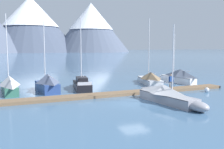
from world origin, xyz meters
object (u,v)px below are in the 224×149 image
object	(u,v)px
sailboat_mid_dock_port	(81,84)
sailboat_mid_dock_starboard	(169,95)
sailboat_far_berth	(149,78)
person_on_dock	(171,81)
mooring_buoy_channel_marker	(207,90)
sailboat_nearest_berth	(9,84)
sailboat_second_berth	(47,83)
sailboat_outer_slip	(178,76)

from	to	relation	value
sailboat_mid_dock_port	sailboat_mid_dock_starboard	xyz separation A→B (m)	(5.65, -10.66, 0.19)
sailboat_far_berth	person_on_dock	xyz separation A→B (m)	(-0.53, -6.21, 0.47)
mooring_buoy_channel_marker	sailboat_mid_dock_port	bearing A→B (deg)	151.09
sailboat_nearest_berth	sailboat_mid_dock_starboard	xyz separation A→B (m)	(13.87, -10.72, -0.16)
sailboat_nearest_berth	sailboat_second_berth	bearing A→B (deg)	-8.62
sailboat_second_berth	person_on_dock	world-z (taller)	sailboat_second_berth
sailboat_mid_dock_starboard	sailboat_far_berth	distance (m)	12.21
sailboat_far_berth	sailboat_outer_slip	world-z (taller)	sailboat_far_berth
sailboat_mid_dock_port	sailboat_mid_dock_starboard	size ratio (longest dim) A/B	1.12
mooring_buoy_channel_marker	sailboat_mid_dock_starboard	bearing A→B (deg)	-153.93
sailboat_far_berth	mooring_buoy_channel_marker	world-z (taller)	sailboat_far_berth
sailboat_nearest_berth	person_on_dock	xyz separation A→B (m)	(17.49, -5.44, 0.32)
sailboat_mid_dock_starboard	person_on_dock	world-z (taller)	sailboat_mid_dock_starboard
sailboat_mid_dock_starboard	sailboat_outer_slip	world-z (taller)	sailboat_mid_dock_starboard
sailboat_second_berth	sailboat_far_berth	xyz separation A→B (m)	(14.00, 1.38, -0.19)
sailboat_far_berth	person_on_dock	distance (m)	6.25
sailboat_nearest_berth	sailboat_second_berth	size ratio (longest dim) A/B	1.09
sailboat_nearest_berth	sailboat_mid_dock_port	distance (m)	8.23
person_on_dock	mooring_buoy_channel_marker	world-z (taller)	person_on_dock
sailboat_mid_dock_port	sailboat_mid_dock_starboard	world-z (taller)	sailboat_mid_dock_port
sailboat_second_berth	person_on_dock	bearing A→B (deg)	-19.73
sailboat_second_berth	sailboat_nearest_berth	bearing A→B (deg)	171.38
sailboat_far_berth	mooring_buoy_channel_marker	bearing A→B (deg)	-68.76
person_on_dock	mooring_buoy_channel_marker	size ratio (longest dim) A/B	2.75
sailboat_second_berth	sailboat_mid_dock_port	xyz separation A→B (m)	(4.20, 0.56, -0.40)
sailboat_second_berth	sailboat_outer_slip	xyz separation A→B (m)	(18.32, 0.92, -0.04)
sailboat_nearest_berth	sailboat_mid_dock_starboard	bearing A→B (deg)	-37.69
sailboat_mid_dock_port	sailboat_outer_slip	xyz separation A→B (m)	(14.13, 0.36, 0.36)
sailboat_second_berth	sailboat_outer_slip	world-z (taller)	sailboat_second_berth
sailboat_mid_dock_port	person_on_dock	xyz separation A→B (m)	(9.27, -5.39, 0.68)
sailboat_nearest_berth	person_on_dock	size ratio (longest dim) A/B	5.18
sailboat_second_berth	sailboat_mid_dock_starboard	world-z (taller)	sailboat_second_berth
sailboat_outer_slip	person_on_dock	distance (m)	7.53
sailboat_mid_dock_starboard	mooring_buoy_channel_marker	world-z (taller)	sailboat_mid_dock_starboard
person_on_dock	sailboat_outer_slip	bearing A→B (deg)	49.83
sailboat_far_berth	sailboat_nearest_berth	bearing A→B (deg)	-177.57
sailboat_nearest_berth	sailboat_far_berth	size ratio (longest dim) A/B	0.98
sailboat_mid_dock_port	sailboat_outer_slip	bearing A→B (deg)	1.47
sailboat_far_berth	sailboat_second_berth	bearing A→B (deg)	-174.39
sailboat_second_berth	mooring_buoy_channel_marker	bearing A→B (deg)	-21.01
sailboat_far_berth	sailboat_mid_dock_port	bearing A→B (deg)	-175.22
sailboat_nearest_berth	sailboat_mid_dock_starboard	size ratio (longest dim) A/B	1.12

